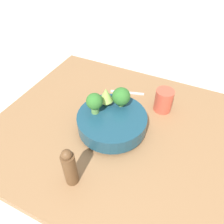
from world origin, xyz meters
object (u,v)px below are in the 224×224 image
at_px(pepper_mill, 70,167).
at_px(cup, 164,100).
at_px(fork, 127,93).
at_px(bowl, 112,122).

bearing_deg(pepper_mill, cup, -110.01).
distance_m(cup, fork, 0.19).
xyz_separation_m(bowl, fork, (0.03, -0.24, -0.04)).
xyz_separation_m(bowl, cup, (-0.15, -0.20, 0.01)).
xyz_separation_m(bowl, pepper_mill, (0.02, 0.26, 0.03)).
distance_m(bowl, fork, 0.25).
bearing_deg(cup, bowl, 53.71).
distance_m(pepper_mill, fork, 0.51).
bearing_deg(pepper_mill, bowl, -94.33).
relative_size(bowl, fork, 1.72).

